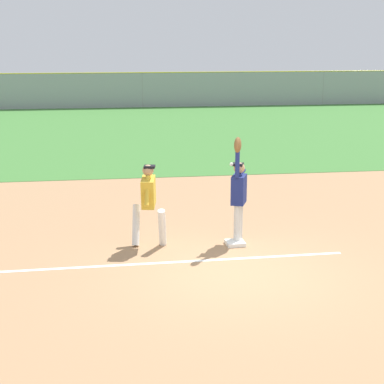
{
  "coord_description": "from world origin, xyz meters",
  "views": [
    {
      "loc": [
        -2.31,
        -10.47,
        4.21
      ],
      "look_at": [
        -0.56,
        2.01,
        1.05
      ],
      "focal_mm": 57.78,
      "sensor_mm": 36.0,
      "label": 1
    }
  ],
  "objects_px": {
    "fielder": "(239,191)",
    "parked_car_white": "(170,92)",
    "parked_car_green": "(83,93)",
    "runner": "(149,199)",
    "first_base": "(235,243)",
    "parked_car_tan": "(327,90)",
    "baseball": "(231,164)",
    "parked_car_red": "(253,91)"
  },
  "relations": [
    {
      "from": "parked_car_green",
      "to": "parked_car_tan",
      "type": "bearing_deg",
      "value": -5.04
    },
    {
      "from": "fielder",
      "to": "parked_car_white",
      "type": "distance_m",
      "value": 29.61
    },
    {
      "from": "parked_car_white",
      "to": "parked_car_red",
      "type": "relative_size",
      "value": 0.99
    },
    {
      "from": "baseball",
      "to": "parked_car_tan",
      "type": "bearing_deg",
      "value": 66.53
    },
    {
      "from": "parked_car_green",
      "to": "runner",
      "type": "bearing_deg",
      "value": -90.63
    },
    {
      "from": "first_base",
      "to": "parked_car_white",
      "type": "xyz_separation_m",
      "value": [
        1.77,
        29.7,
        0.63
      ]
    },
    {
      "from": "fielder",
      "to": "parked_car_red",
      "type": "relative_size",
      "value": 0.5
    },
    {
      "from": "parked_car_green",
      "to": "parked_car_tan",
      "type": "distance_m",
      "value": 16.67
    },
    {
      "from": "fielder",
      "to": "runner",
      "type": "bearing_deg",
      "value": 21.32
    },
    {
      "from": "parked_car_green",
      "to": "first_base",
      "type": "bearing_deg",
      "value": -87.25
    },
    {
      "from": "first_base",
      "to": "parked_car_white",
      "type": "distance_m",
      "value": 29.76
    },
    {
      "from": "first_base",
      "to": "fielder",
      "type": "distance_m",
      "value": 1.09
    },
    {
      "from": "parked_car_white",
      "to": "parked_car_red",
      "type": "xyz_separation_m",
      "value": [
        5.68,
        -0.04,
        0.0
      ]
    },
    {
      "from": "first_base",
      "to": "parked_car_tan",
      "type": "xyz_separation_m",
      "value": [
        12.69,
        29.51,
        0.63
      ]
    },
    {
      "from": "first_base",
      "to": "baseball",
      "type": "xyz_separation_m",
      "value": [
        -0.08,
        0.11,
        1.66
      ]
    },
    {
      "from": "first_base",
      "to": "parked_car_red",
      "type": "bearing_deg",
      "value": 75.9
    },
    {
      "from": "fielder",
      "to": "baseball",
      "type": "xyz_separation_m",
      "value": [
        -0.17,
        -0.04,
        0.58
      ]
    },
    {
      "from": "runner",
      "to": "parked_car_red",
      "type": "height_order",
      "value": "runner"
    },
    {
      "from": "first_base",
      "to": "baseball",
      "type": "bearing_deg",
      "value": 127.46
    },
    {
      "from": "fielder",
      "to": "parked_car_red",
      "type": "distance_m",
      "value": 30.42
    },
    {
      "from": "runner",
      "to": "parked_car_tan",
      "type": "height_order",
      "value": "runner"
    },
    {
      "from": "fielder",
      "to": "runner",
      "type": "height_order",
      "value": "fielder"
    },
    {
      "from": "runner",
      "to": "parked_car_white",
      "type": "bearing_deg",
      "value": 93.31
    },
    {
      "from": "runner",
      "to": "parked_car_green",
      "type": "xyz_separation_m",
      "value": [
        -2.21,
        29.35,
        -0.32
      ]
    },
    {
      "from": "fielder",
      "to": "parked_car_tan",
      "type": "bearing_deg",
      "value": -90.39
    },
    {
      "from": "first_base",
      "to": "baseball",
      "type": "height_order",
      "value": "baseball"
    },
    {
      "from": "first_base",
      "to": "parked_car_red",
      "type": "distance_m",
      "value": 30.58
    },
    {
      "from": "runner",
      "to": "parked_car_red",
      "type": "relative_size",
      "value": 0.38
    },
    {
      "from": "runner",
      "to": "parked_car_white",
      "type": "xyz_separation_m",
      "value": [
        3.55,
        29.51,
        -0.32
      ]
    },
    {
      "from": "parked_car_red",
      "to": "runner",
      "type": "bearing_deg",
      "value": -102.57
    },
    {
      "from": "first_base",
      "to": "runner",
      "type": "height_order",
      "value": "runner"
    },
    {
      "from": "baseball",
      "to": "parked_car_tan",
      "type": "xyz_separation_m",
      "value": [
        12.77,
        29.41,
        -1.03
      ]
    },
    {
      "from": "first_base",
      "to": "baseball",
      "type": "relative_size",
      "value": 5.14
    },
    {
      "from": "runner",
      "to": "parked_car_tan",
      "type": "xyz_separation_m",
      "value": [
        14.46,
        29.32,
        -0.32
      ]
    },
    {
      "from": "baseball",
      "to": "parked_car_tan",
      "type": "relative_size",
      "value": 0.02
    },
    {
      "from": "baseball",
      "to": "parked_car_white",
      "type": "height_order",
      "value": "baseball"
    },
    {
      "from": "parked_car_white",
      "to": "parked_car_tan",
      "type": "relative_size",
      "value": 1.01
    },
    {
      "from": "parked_car_tan",
      "to": "parked_car_white",
      "type": "bearing_deg",
      "value": -179.57
    },
    {
      "from": "baseball",
      "to": "parked_car_red",
      "type": "bearing_deg",
      "value": 75.7
    },
    {
      "from": "parked_car_red",
      "to": "first_base",
      "type": "bearing_deg",
      "value": -99.28
    },
    {
      "from": "fielder",
      "to": "parked_car_green",
      "type": "distance_m",
      "value": 29.69
    },
    {
      "from": "baseball",
      "to": "parked_car_white",
      "type": "xyz_separation_m",
      "value": [
        1.85,
        29.59,
        -1.03
      ]
    }
  ]
}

